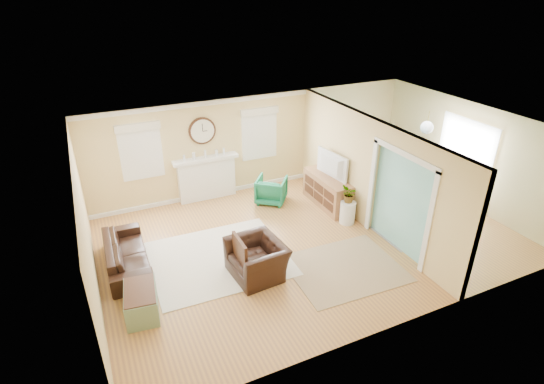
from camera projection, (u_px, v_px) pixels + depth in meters
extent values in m
plane|color=#9A6540|center=(309.00, 238.00, 9.64)|extent=(9.00, 9.00, 0.00)
cube|color=#DDC07B|center=(257.00, 142.00, 11.48)|extent=(9.00, 0.02, 2.60)
cube|color=#DDC07B|center=(407.00, 263.00, 6.62)|extent=(9.00, 0.02, 2.60)
cube|color=#DDC07B|center=(86.00, 234.00, 7.37)|extent=(0.02, 6.00, 2.60)
cube|color=#DDC07B|center=(466.00, 154.00, 10.74)|extent=(0.02, 6.00, 2.60)
cube|color=white|center=(315.00, 128.00, 8.47)|extent=(9.00, 6.00, 0.02)
cube|color=#DDC07B|center=(336.00, 154.00, 10.75)|extent=(0.12, 3.20, 2.60)
cube|color=#DDC07B|center=(454.00, 227.00, 7.59)|extent=(0.12, 1.00, 2.60)
cube|color=#DDC07B|center=(410.00, 144.00, 8.23)|extent=(0.12, 1.80, 0.40)
cube|color=white|center=(371.00, 186.00, 9.52)|extent=(0.04, 0.12, 2.20)
cube|color=white|center=(429.00, 224.00, 8.06)|extent=(0.04, 0.12, 2.20)
cube|color=white|center=(405.00, 154.00, 8.29)|extent=(0.04, 1.92, 0.12)
cube|color=#68B9B9|center=(372.00, 174.00, 9.64)|extent=(0.02, 6.00, 2.60)
cube|color=white|center=(207.00, 179.00, 11.16)|extent=(1.50, 0.24, 1.10)
cube|color=white|center=(206.00, 159.00, 10.88)|extent=(1.70, 0.30, 0.08)
cube|color=black|center=(206.00, 179.00, 11.27)|extent=(0.85, 0.02, 0.75)
cube|color=gold|center=(207.00, 184.00, 11.21)|extent=(0.85, 0.02, 0.62)
cylinder|color=#462B1A|center=(202.00, 131.00, 10.65)|extent=(0.70, 0.06, 0.70)
cylinder|color=silver|center=(203.00, 131.00, 10.62)|extent=(0.60, 0.01, 0.60)
cube|color=black|center=(202.00, 127.00, 10.57)|extent=(0.02, 0.01, 0.20)
cube|color=black|center=(205.00, 131.00, 10.64)|extent=(0.12, 0.01, 0.02)
cube|color=white|center=(141.00, 151.00, 10.21)|extent=(0.90, 0.03, 1.30)
cube|color=white|center=(141.00, 152.00, 10.19)|extent=(1.00, 0.04, 1.40)
cube|color=beige|center=(137.00, 127.00, 9.87)|extent=(1.05, 0.10, 0.18)
cube|color=white|center=(259.00, 134.00, 11.37)|extent=(0.90, 0.03, 1.30)
cube|color=white|center=(259.00, 134.00, 11.35)|extent=(1.00, 0.04, 1.40)
cube|color=beige|center=(260.00, 111.00, 11.03)|extent=(1.05, 0.10, 0.18)
cube|color=white|center=(464.00, 161.00, 10.82)|extent=(0.03, 1.60, 2.10)
cube|color=white|center=(463.00, 161.00, 10.81)|extent=(0.03, 1.70, 2.20)
cylinder|color=gold|center=(429.00, 117.00, 9.66)|extent=(0.02, 0.02, 0.30)
sphere|color=white|center=(427.00, 128.00, 9.77)|extent=(0.30, 0.30, 0.30)
cube|color=beige|center=(219.00, 258.00, 8.92)|extent=(2.85, 2.49, 0.01)
cube|color=tan|center=(345.00, 268.00, 8.62)|extent=(2.28, 1.89, 0.01)
cube|color=gray|center=(399.00, 211.00, 10.75)|extent=(2.35, 2.93, 0.01)
imported|color=black|center=(126.00, 254.00, 8.58)|extent=(0.83, 2.03, 0.59)
imported|color=black|center=(257.00, 259.00, 8.31)|extent=(1.06, 1.18, 0.72)
imported|color=#09673F|center=(271.00, 190.00, 11.05)|extent=(1.04, 1.04, 0.68)
cube|color=gray|center=(141.00, 302.00, 7.37)|extent=(0.65, 0.94, 0.49)
cube|color=#462B1A|center=(139.00, 291.00, 7.25)|extent=(0.62, 0.90, 0.02)
cube|color=#9C7147|center=(328.00, 191.00, 10.86)|extent=(0.54, 1.61, 0.80)
cube|color=#462B1A|center=(329.00, 196.00, 10.30)|extent=(0.01, 0.43, 0.22)
cube|color=#462B1A|center=(328.00, 205.00, 10.42)|extent=(0.01, 0.43, 0.22)
cube|color=#462B1A|center=(319.00, 188.00, 10.69)|extent=(0.01, 0.43, 0.22)
cube|color=#462B1A|center=(318.00, 197.00, 10.82)|extent=(0.01, 0.43, 0.22)
cube|color=#462B1A|center=(309.00, 180.00, 11.09)|extent=(0.01, 0.43, 0.22)
cube|color=#462B1A|center=(309.00, 190.00, 11.21)|extent=(0.01, 0.43, 0.22)
imported|color=black|center=(329.00, 165.00, 10.53)|extent=(0.29, 1.13, 0.64)
cylinder|color=white|center=(347.00, 212.00, 10.13)|extent=(0.37, 0.37, 0.55)
imported|color=#337F33|center=(349.00, 194.00, 9.91)|extent=(0.50, 0.51, 0.43)
imported|color=#462B1A|center=(401.00, 200.00, 10.61)|extent=(1.38, 2.00, 0.64)
cube|color=gray|center=(377.00, 181.00, 11.38)|extent=(0.41, 0.41, 0.05)
cube|color=gray|center=(378.00, 173.00, 11.27)|extent=(0.39, 0.07, 0.46)
cylinder|color=black|center=(377.00, 185.00, 11.67)|extent=(0.03, 0.03, 0.39)
cylinder|color=black|center=(384.00, 189.00, 11.42)|extent=(0.03, 0.03, 0.39)
cylinder|color=black|center=(368.00, 187.00, 11.53)|extent=(0.03, 0.03, 0.39)
cylinder|color=black|center=(375.00, 192.00, 11.29)|extent=(0.03, 0.03, 0.39)
cube|color=gray|center=(435.00, 213.00, 9.68)|extent=(0.46, 0.46, 0.05)
cube|color=gray|center=(437.00, 203.00, 9.56)|extent=(0.45, 0.06, 0.54)
cylinder|color=black|center=(433.00, 228.00, 9.58)|extent=(0.03, 0.03, 0.45)
cylinder|color=black|center=(422.00, 221.00, 9.87)|extent=(0.03, 0.03, 0.45)
cylinder|color=black|center=(445.00, 225.00, 9.72)|extent=(0.03, 0.03, 0.45)
cylinder|color=black|center=(434.00, 217.00, 10.02)|extent=(0.03, 0.03, 0.45)
cube|color=white|center=(382.00, 200.00, 10.26)|extent=(0.46, 0.46, 0.05)
cube|color=white|center=(383.00, 191.00, 10.15)|extent=(0.08, 0.44, 0.52)
cylinder|color=black|center=(370.00, 207.00, 10.47)|extent=(0.03, 0.03, 0.43)
cylinder|color=black|center=(383.00, 205.00, 10.58)|extent=(0.03, 0.03, 0.43)
cylinder|color=black|center=(379.00, 214.00, 10.17)|extent=(0.03, 0.03, 0.43)
cylinder|color=black|center=(391.00, 211.00, 10.29)|extent=(0.03, 0.03, 0.43)
cube|color=gray|center=(423.00, 191.00, 10.76)|extent=(0.50, 0.50, 0.05)
cube|color=gray|center=(425.00, 181.00, 10.64)|extent=(0.13, 0.43, 0.51)
cylinder|color=black|center=(432.00, 201.00, 10.76)|extent=(0.03, 0.03, 0.43)
cylinder|color=black|center=(419.00, 203.00, 10.68)|extent=(0.03, 0.03, 0.43)
cylinder|color=black|center=(424.00, 195.00, 11.06)|extent=(0.03, 0.03, 0.43)
cylinder|color=black|center=(412.00, 197.00, 10.98)|extent=(0.03, 0.03, 0.43)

